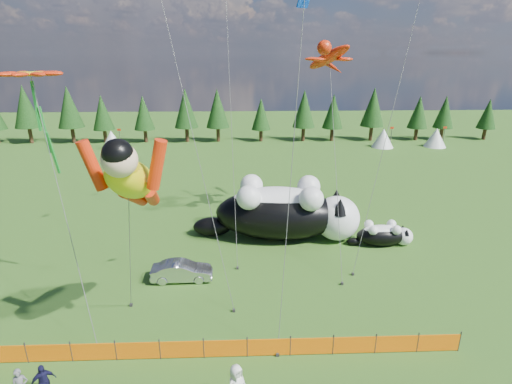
% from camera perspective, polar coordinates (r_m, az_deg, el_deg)
% --- Properties ---
extents(ground, '(160.00, 160.00, 0.00)m').
position_cam_1_polar(ground, '(22.45, -4.07, -17.36)').
color(ground, '#133D0B').
rests_on(ground, ground).
extents(safety_fence, '(22.06, 0.06, 1.10)m').
position_cam_1_polar(safety_fence, '(19.79, -4.38, -21.37)').
color(safety_fence, '#262626').
rests_on(safety_fence, ground).
extents(tree_line, '(90.00, 4.00, 8.00)m').
position_cam_1_polar(tree_line, '(63.72, -2.94, 10.76)').
color(tree_line, black).
rests_on(tree_line, ground).
extents(festival_tents, '(50.00, 3.20, 2.80)m').
position_cam_1_polar(festival_tents, '(60.10, 7.69, 7.58)').
color(festival_tents, white).
rests_on(festival_tents, ground).
extents(cat_large, '(12.62, 5.31, 4.56)m').
position_cam_1_polar(cat_large, '(30.03, 4.22, -2.72)').
color(cat_large, black).
rests_on(cat_large, ground).
extents(cat_small, '(4.85, 1.75, 1.75)m').
position_cam_1_polar(cat_small, '(30.79, 17.82, -5.78)').
color(cat_small, black).
rests_on(cat_small, ground).
extents(car, '(3.79, 1.42, 1.24)m').
position_cam_1_polar(car, '(25.56, -10.55, -11.04)').
color(car, silver).
rests_on(car, ground).
extents(spectator_c, '(1.07, 0.94, 1.63)m').
position_cam_1_polar(spectator_c, '(19.79, -28.10, -22.82)').
color(spectator_c, '#151336').
rests_on(spectator_c, ground).
extents(superhero_kite, '(4.84, 6.21, 11.25)m').
position_cam_1_polar(superhero_kite, '(17.02, -17.38, 1.74)').
color(superhero_kite, yellow).
rests_on(superhero_kite, ground).
extents(gecko_kite, '(5.72, 12.59, 15.70)m').
position_cam_1_polar(gecko_kite, '(30.50, 10.32, 18.37)').
color(gecko_kite, red).
rests_on(gecko_kite, ground).
extents(flower_kite, '(4.93, 6.50, 13.60)m').
position_cam_1_polar(flower_kite, '(22.32, -29.46, 14.05)').
color(flower_kite, red).
rests_on(flower_kite, ground).
extents(diamond_kite_c, '(1.47, 2.12, 16.05)m').
position_cam_1_polar(diamond_kite_c, '(16.86, 6.68, 22.87)').
color(diamond_kite_c, blue).
rests_on(diamond_kite_c, ground).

